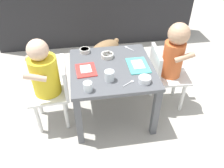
{
  "coord_description": "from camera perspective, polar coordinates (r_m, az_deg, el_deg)",
  "views": [
    {
      "loc": [
        -0.21,
        -1.34,
        1.37
      ],
      "look_at": [
        0.0,
        0.0,
        0.29
      ],
      "focal_mm": 36.8,
      "sensor_mm": 36.0,
      "label": 1
    }
  ],
  "objects": [
    {
      "name": "seated_child_right",
      "position": [
        1.78,
        14.69,
        6.51
      ],
      "size": [
        0.3,
        0.3,
        0.73
      ],
      "color": "white",
      "rests_on": "ground"
    },
    {
      "name": "water_cup_right",
      "position": [
        1.43,
        -6.02,
        -0.76
      ],
      "size": [
        0.06,
        0.06,
        0.06
      ],
      "color": "white",
      "rests_on": "dining_table"
    },
    {
      "name": "spoon_by_left_tray",
      "position": [
        1.88,
        4.05,
        8.91
      ],
      "size": [
        0.07,
        0.09,
        0.01
      ],
      "color": "silver",
      "rests_on": "dining_table"
    },
    {
      "name": "cereal_bowl_right_side",
      "position": [
        1.82,
        -6.77,
        8.28
      ],
      "size": [
        0.08,
        0.08,
        0.03
      ],
      "color": "silver",
      "rests_on": "dining_table"
    },
    {
      "name": "dog",
      "position": [
        2.27,
        -2.28,
        8.12
      ],
      "size": [
        0.42,
        0.38,
        0.33
      ],
      "color": "olive",
      "rests_on": "ground"
    },
    {
      "name": "dining_table",
      "position": [
        1.68,
        0.0,
        2.21
      ],
      "size": [
        0.59,
        0.6,
        0.44
      ],
      "color": "#515459",
      "rests_on": "ground"
    },
    {
      "name": "spoon_by_right_tray",
      "position": [
        1.5,
        4.32,
        0.28
      ],
      "size": [
        0.09,
        0.06,
        0.01
      ],
      "color": "silver",
      "rests_on": "dining_table"
    },
    {
      "name": "ground_plane",
      "position": [
        1.93,
        0.0,
        -6.68
      ],
      "size": [
        7.0,
        7.0,
        0.0
      ],
      "primitive_type": "plane",
      "color": "#B2ADA3"
    },
    {
      "name": "cereal_bowl_left_side",
      "position": [
        1.51,
        8.12,
        1.13
      ],
      "size": [
        0.08,
        0.08,
        0.04
      ],
      "color": "white",
      "rests_on": "dining_table"
    },
    {
      "name": "kitchen_cabinet_back",
      "position": [
        2.8,
        -4.31,
        19.05
      ],
      "size": [
        2.25,
        0.32,
        0.88
      ],
      "primitive_type": "cube",
      "color": "#232326",
      "rests_on": "ground"
    },
    {
      "name": "water_cup_left",
      "position": [
        1.5,
        -0.65,
        1.94
      ],
      "size": [
        0.07,
        0.07,
        0.07
      ],
      "color": "white",
      "rests_on": "dining_table"
    },
    {
      "name": "food_tray_left",
      "position": [
        1.62,
        -6.51,
        3.52
      ],
      "size": [
        0.15,
        0.18,
        0.02
      ],
      "color": "red",
      "rests_on": "dining_table"
    },
    {
      "name": "veggie_bowl_near",
      "position": [
        1.75,
        -1.18,
        7.13
      ],
      "size": [
        0.09,
        0.09,
        0.03
      ],
      "color": "silver",
      "rests_on": "dining_table"
    },
    {
      "name": "food_tray_right",
      "position": [
        1.66,
        6.47,
        4.65
      ],
      "size": [
        0.14,
        0.21,
        0.02
      ],
      "color": "#4CC6BC",
      "rests_on": "dining_table"
    },
    {
      "name": "seated_child_left",
      "position": [
        1.63,
        -16.06,
        2.17
      ],
      "size": [
        0.3,
        0.3,
        0.71
      ],
      "color": "white",
      "rests_on": "ground"
    }
  ]
}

